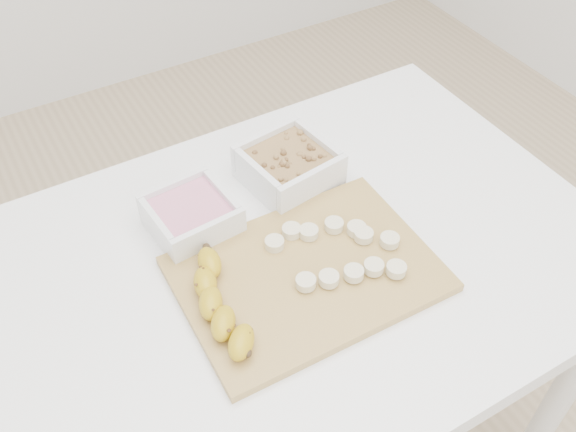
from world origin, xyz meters
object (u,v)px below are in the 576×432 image
table (297,292)px  banana (221,304)px  bowl_granola (289,166)px  bowl_yogurt (192,216)px  cutting_board (307,274)px

table → banana: (-0.16, -0.05, 0.13)m
table → bowl_granola: (0.07, 0.16, 0.13)m
bowl_yogurt → bowl_granola: (0.19, 0.02, 0.00)m
bowl_granola → banana: size_ratio=0.82×
cutting_board → banana: banana is taller
bowl_yogurt → bowl_granola: bearing=7.0°
table → cutting_board: size_ratio=2.61×
cutting_board → banana: bearing=-178.7°
bowl_yogurt → cutting_board: size_ratio=0.36×
bowl_yogurt → banana: bearing=-101.2°
table → banana: bearing=-162.2°
cutting_board → banana: 0.15m
table → bowl_yogurt: 0.22m
table → cutting_board: 0.11m
bowl_granola → bowl_yogurt: bearing=-173.0°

